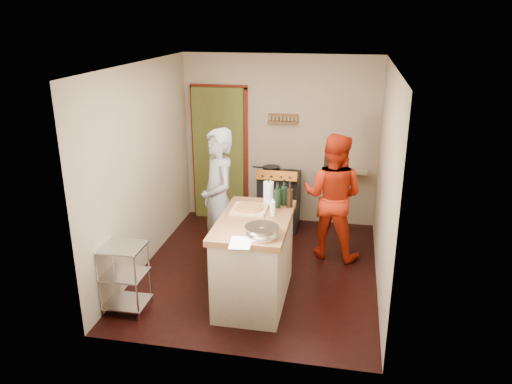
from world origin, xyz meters
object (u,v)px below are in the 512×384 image
at_px(wire_shelving, 124,275).
at_px(island, 255,257).
at_px(person_red, 333,196).
at_px(stove, 279,200).
at_px(person_stripe, 218,200).

height_order(wire_shelving, island, island).
height_order(island, person_red, person_red).
bearing_deg(island, stove, 90.86).
bearing_deg(island, person_stripe, 130.78).
xyz_separation_m(stove, wire_shelving, (-1.33, -2.62, -0.01)).
bearing_deg(wire_shelving, stove, 63.15).
height_order(person_stripe, person_red, person_stripe).
bearing_deg(island, person_red, 58.12).
relative_size(stove, person_red, 0.59).
relative_size(stove, person_stripe, 0.55).
xyz_separation_m(island, person_stripe, (-0.60, 0.70, 0.40)).
xyz_separation_m(wire_shelving, island, (1.36, 0.52, 0.09)).
distance_m(stove, wire_shelving, 2.94).
bearing_deg(stove, person_red, -43.92).
relative_size(stove, wire_shelving, 1.26).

